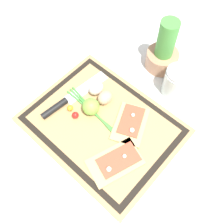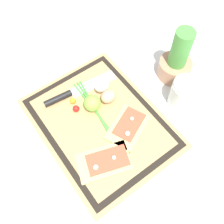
% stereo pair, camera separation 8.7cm
% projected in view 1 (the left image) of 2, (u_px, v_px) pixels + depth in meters
% --- Properties ---
extents(ground_plane, '(6.00, 6.00, 0.00)m').
position_uv_depth(ground_plane, '(103.00, 126.00, 0.88)').
color(ground_plane, silver).
extents(cutting_board, '(0.49, 0.38, 0.02)m').
position_uv_depth(cutting_board, '(103.00, 125.00, 0.87)').
color(cutting_board, tan).
rests_on(cutting_board, ground_plane).
extents(pizza_slice_near, '(0.15, 0.19, 0.02)m').
position_uv_depth(pizza_slice_near, '(116.00, 162.00, 0.79)').
color(pizza_slice_near, tan).
rests_on(pizza_slice_near, cutting_board).
extents(pizza_slice_far, '(0.15, 0.17, 0.02)m').
position_uv_depth(pizza_slice_far, '(131.00, 123.00, 0.86)').
color(pizza_slice_far, tan).
rests_on(pizza_slice_far, cutting_board).
extents(knife, '(0.06, 0.27, 0.02)m').
position_uv_depth(knife, '(64.00, 102.00, 0.90)').
color(knife, silver).
rests_on(knife, cutting_board).
extents(egg_brown, '(0.04, 0.06, 0.04)m').
position_uv_depth(egg_brown, '(105.00, 98.00, 0.89)').
color(egg_brown, tan).
rests_on(egg_brown, cutting_board).
extents(egg_pink, '(0.04, 0.06, 0.04)m').
position_uv_depth(egg_pink, '(96.00, 88.00, 0.91)').
color(egg_pink, beige).
rests_on(egg_pink, cutting_board).
extents(lime, '(0.06, 0.06, 0.06)m').
position_uv_depth(lime, '(91.00, 107.00, 0.86)').
color(lime, '#7FB742').
rests_on(lime, cutting_board).
extents(cherry_tomato_red, '(0.02, 0.02, 0.02)m').
position_uv_depth(cherry_tomato_red, '(75.00, 115.00, 0.87)').
color(cherry_tomato_red, red).
rests_on(cherry_tomato_red, cutting_board).
extents(cherry_tomato_yellow, '(0.02, 0.02, 0.02)m').
position_uv_depth(cherry_tomato_yellow, '(70.00, 108.00, 0.88)').
color(cherry_tomato_yellow, gold).
rests_on(cherry_tomato_yellow, cutting_board).
extents(scallion_bunch, '(0.32, 0.06, 0.01)m').
position_uv_depth(scallion_bunch, '(100.00, 119.00, 0.87)').
color(scallion_bunch, '#47933D').
rests_on(scallion_bunch, cutting_board).
extents(herb_pot, '(0.12, 0.12, 0.21)m').
position_uv_depth(herb_pot, '(163.00, 52.00, 0.95)').
color(herb_pot, '#AD7A5B').
rests_on(herb_pot, ground_plane).
extents(sauce_jar, '(0.09, 0.09, 0.11)m').
position_uv_depth(sauce_jar, '(176.00, 83.00, 0.91)').
color(sauce_jar, silver).
rests_on(sauce_jar, ground_plane).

